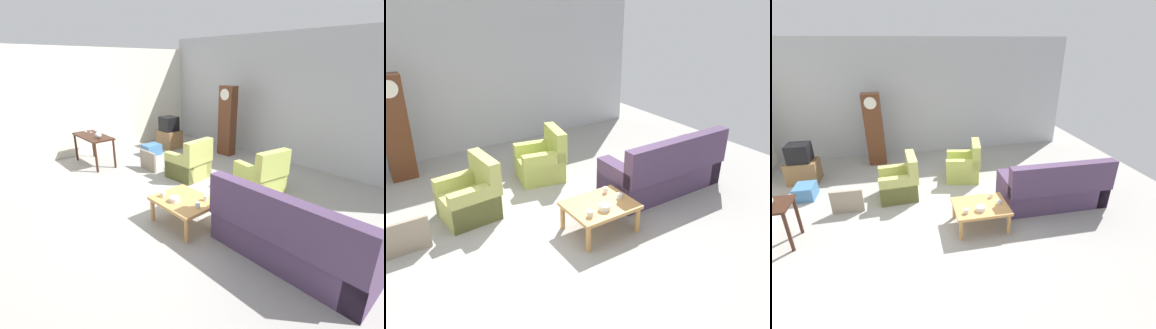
# 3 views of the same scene
# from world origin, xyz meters

# --- Properties ---
(ground_plane) EXTENTS (10.40, 10.40, 0.00)m
(ground_plane) POSITION_xyz_m (0.00, 0.00, 0.00)
(ground_plane) COLOR #999691
(garage_door_wall) EXTENTS (8.40, 0.16, 3.20)m
(garage_door_wall) POSITION_xyz_m (0.00, 3.60, 1.60)
(garage_door_wall) COLOR #ADAFB5
(garage_door_wall) RESTS_ON ground_plane
(couch_floral) EXTENTS (2.11, 0.89, 1.04)m
(couch_floral) POSITION_xyz_m (2.22, -0.09, 0.36)
(couch_floral) COLOR #4C3856
(couch_floral) RESTS_ON ground_plane
(armchair_olive_near) EXTENTS (0.84, 0.82, 0.92)m
(armchair_olive_near) POSITION_xyz_m (-0.80, 0.92, 0.31)
(armchair_olive_near) COLOR tan
(armchair_olive_near) RESTS_ON ground_plane
(armchair_olive_far) EXTENTS (0.92, 0.90, 0.92)m
(armchair_olive_far) POSITION_xyz_m (0.73, 1.48, 0.31)
(armchair_olive_far) COLOR #B1BD57
(armchair_olive_far) RESTS_ON ground_plane
(coffee_table_wood) EXTENTS (0.96, 0.76, 0.43)m
(coffee_table_wood) POSITION_xyz_m (0.60, -0.47, 0.37)
(coffee_table_wood) COLOR tan
(coffee_table_wood) RESTS_ON ground_plane
(grandfather_clock) EXTENTS (0.44, 0.30, 1.90)m
(grandfather_clock) POSITION_xyz_m (-1.40, 2.86, 0.96)
(grandfather_clock) COLOR #562D19
(grandfather_clock) RESTS_ON ground_plane
(framed_picture_leaning) EXTENTS (0.60, 0.05, 0.48)m
(framed_picture_leaning) POSITION_xyz_m (-1.82, 0.48, 0.24)
(framed_picture_leaning) COLOR gray
(framed_picture_leaning) RESTS_ON ground_plane
(cup_white_porcelain) EXTENTS (0.07, 0.07, 0.09)m
(cup_white_porcelain) POSITION_xyz_m (0.86, -0.25, 0.47)
(cup_white_porcelain) COLOR white
(cup_white_porcelain) RESTS_ON coffee_table_wood
(cup_blue_rimmed) EXTENTS (0.08, 0.08, 0.07)m
(cup_blue_rimmed) POSITION_xyz_m (0.93, -0.49, 0.46)
(cup_blue_rimmed) COLOR silver
(cup_blue_rimmed) RESTS_ON coffee_table_wood
(cup_cream_tall) EXTENTS (0.09, 0.09, 0.08)m
(cup_cream_tall) POSITION_xyz_m (0.30, -0.66, 0.47)
(cup_cream_tall) COLOR beige
(cup_cream_tall) RESTS_ON coffee_table_wood
(bowl_white_stacked) EXTENTS (0.16, 0.16, 0.08)m
(bowl_white_stacked) POSITION_xyz_m (0.56, -0.63, 0.47)
(bowl_white_stacked) COLOR white
(bowl_white_stacked) RESTS_ON coffee_table_wood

